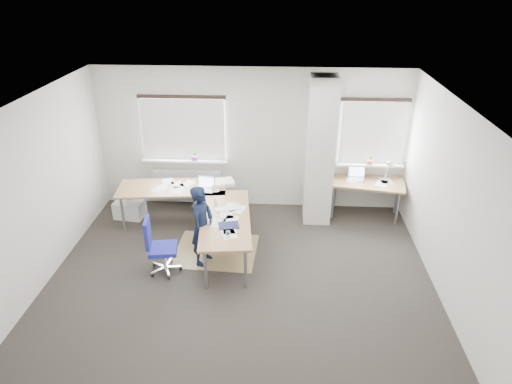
# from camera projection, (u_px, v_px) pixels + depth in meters

# --- Properties ---
(ground) EXTENTS (6.00, 6.00, 0.00)m
(ground) POSITION_uv_depth(u_px,v_px,m) (241.00, 277.00, 7.23)
(ground) COLOR #292421
(ground) RESTS_ON ground
(room_shell) EXTENTS (6.04, 5.04, 2.82)m
(room_shell) POSITION_uv_depth(u_px,v_px,m) (254.00, 164.00, 6.85)
(room_shell) COLOR beige
(room_shell) RESTS_ON ground
(floor_mat) EXTENTS (1.45, 1.25, 0.01)m
(floor_mat) POSITION_uv_depth(u_px,v_px,m) (216.00, 251.00, 7.89)
(floor_mat) COLOR #9A8354
(floor_mat) RESTS_ON ground
(white_crate) EXTENTS (0.59, 0.45, 0.33)m
(white_crate) POSITION_uv_depth(u_px,v_px,m) (130.00, 209.00, 8.91)
(white_crate) COLOR white
(white_crate) RESTS_ON ground
(desk_main) EXTENTS (2.67, 2.63, 0.96)m
(desk_main) POSITION_uv_depth(u_px,v_px,m) (200.00, 203.00, 8.02)
(desk_main) COLOR #8E5C3D
(desk_main) RESTS_ON ground
(desk_side) EXTENTS (1.50, 0.93, 1.22)m
(desk_side) POSITION_uv_depth(u_px,v_px,m) (367.00, 184.00, 8.73)
(desk_side) COLOR #8E5C3D
(desk_side) RESTS_ON ground
(task_chair) EXTENTS (0.53, 0.53, 0.97)m
(task_chair) POSITION_uv_depth(u_px,v_px,m) (162.00, 257.00, 7.24)
(task_chair) COLOR navy
(task_chair) RESTS_ON ground
(person) EXTENTS (0.46, 0.58, 1.38)m
(person) POSITION_uv_depth(u_px,v_px,m) (202.00, 226.00, 7.31)
(person) COLOR black
(person) RESTS_ON ground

